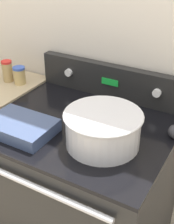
{
  "coord_description": "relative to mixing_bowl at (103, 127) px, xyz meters",
  "views": [
    {
      "loc": [
        0.61,
        -0.67,
        1.67
      ],
      "look_at": [
        0.02,
        0.36,
        0.98
      ],
      "focal_mm": 50.0,
      "sensor_mm": 36.0,
      "label": 1
    }
  ],
  "objects": [
    {
      "name": "spice_jar_red_cap",
      "position": [
        -0.73,
        0.26,
        -0.01
      ],
      "size": [
        0.06,
        0.06,
        0.12
      ],
      "color": "tan",
      "rests_on": "side_counter"
    },
    {
      "name": "stove_range",
      "position": [
        -0.15,
        0.08,
        -0.54
      ],
      "size": [
        0.82,
        0.71,
        0.92
      ],
      "color": "black",
      "rests_on": "ground_plane"
    },
    {
      "name": "control_panel",
      "position": [
        -0.15,
        0.4,
        0.01
      ],
      "size": [
        0.82,
        0.07,
        0.17
      ],
      "color": "black",
      "rests_on": "stove_range"
    },
    {
      "name": "kitchen_wall",
      "position": [
        -0.15,
        0.46,
        0.25
      ],
      "size": [
        8.0,
        0.05,
        2.5
      ],
      "color": "beige",
      "rests_on": "ground_plane"
    },
    {
      "name": "mixing_bowl",
      "position": [
        0.0,
        0.0,
        0.0
      ],
      "size": [
        0.31,
        0.31,
        0.14
      ],
      "color": "silver",
      "rests_on": "stove_range"
    },
    {
      "name": "casserole_dish",
      "position": [
        -0.34,
        -0.1,
        -0.05
      ],
      "size": [
        0.29,
        0.2,
        0.05
      ],
      "color": "#38476B",
      "rests_on": "stove_range"
    },
    {
      "name": "spice_jar_blue_cap",
      "position": [
        -0.65,
        0.27,
        -0.02
      ],
      "size": [
        0.07,
        0.07,
        0.1
      ],
      "color": "tan",
      "rests_on": "side_counter"
    }
  ]
}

